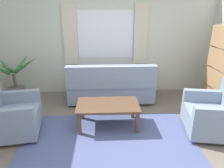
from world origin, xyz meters
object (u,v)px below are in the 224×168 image
at_px(couch, 111,86).
at_px(potted_plant, 15,82).
at_px(armchair_left, 9,115).
at_px(bookshelf, 223,75).
at_px(armchair_right, 215,114).
at_px(coffee_table, 108,107).

distance_m(couch, potted_plant, 2.20).
height_order(armchair_left, bookshelf, bookshelf).
height_order(couch, armchair_right, couch).
distance_m(couch, bookshelf, 2.34).
bearing_deg(armchair_left, couch, -63.98).
relative_size(couch, armchair_left, 1.99).
distance_m(couch, armchair_right, 2.17).
bearing_deg(armchair_left, coffee_table, -92.71).
xyz_separation_m(armchair_right, bookshelf, (0.54, 0.85, 0.42)).
height_order(couch, armchair_left, couch).
distance_m(coffee_table, potted_plant, 2.42).
bearing_deg(armchair_right, bookshelf, 157.06).
height_order(potted_plant, bookshelf, bookshelf).
bearing_deg(armchair_left, armchair_right, -100.87).
xyz_separation_m(couch, armchair_right, (1.70, -1.35, -0.01)).
bearing_deg(armchair_left, bookshelf, -88.57).
bearing_deg(coffee_table, potted_plant, 150.27).
bearing_deg(coffee_table, couch, 84.65).
xyz_separation_m(potted_plant, bookshelf, (4.45, -0.65, 0.33)).
relative_size(armchair_left, bookshelf, 0.56).
bearing_deg(armchair_right, coffee_table, -89.74).
distance_m(potted_plant, bookshelf, 4.51).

